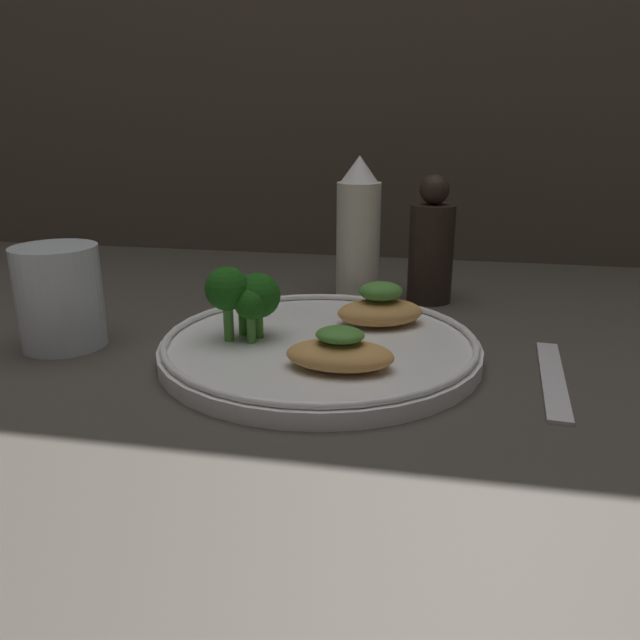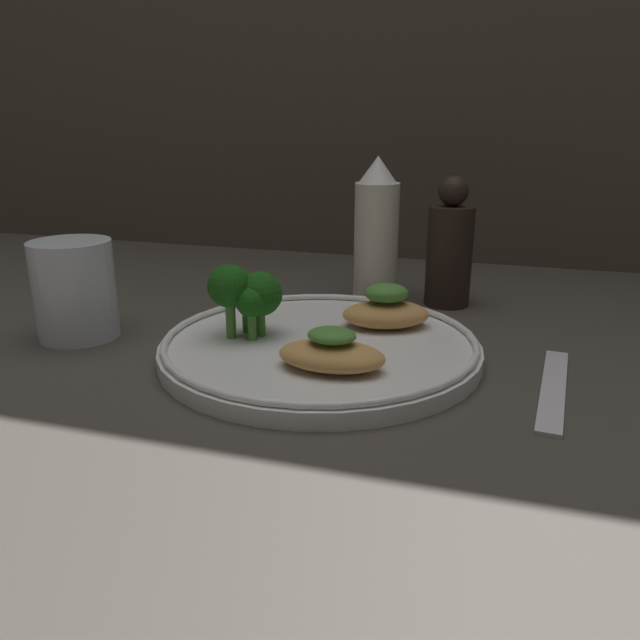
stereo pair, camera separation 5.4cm
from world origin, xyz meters
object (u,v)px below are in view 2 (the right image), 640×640
object	(u,v)px
broccoli_bunch	(247,294)
drinking_glass	(75,290)
plate	(320,346)
sauce_bottle	(376,233)
pepper_grinder	(450,249)

from	to	relation	value
broccoli_bunch	drinking_glass	xyz separation A→B (cm)	(-17.18, -1.23, -0.67)
plate	sauce_bottle	bearing A→B (deg)	88.28
plate	sauce_bottle	world-z (taller)	sauce_bottle
sauce_bottle	drinking_glass	bearing A→B (deg)	-138.64
pepper_grinder	broccoli_bunch	bearing A→B (deg)	-127.42
broccoli_bunch	sauce_bottle	size ratio (longest dim) A/B	0.41
sauce_bottle	pepper_grinder	distance (cm)	8.41
broccoli_bunch	pepper_grinder	xyz separation A→B (cm)	(15.46, 20.20, 0.98)
plate	sauce_bottle	xyz separation A→B (cm)	(0.59, 19.76, 6.76)
broccoli_bunch	sauce_bottle	world-z (taller)	sauce_bottle
sauce_bottle	plate	bearing A→B (deg)	-91.72
broccoli_bunch	drinking_glass	world-z (taller)	drinking_glass
pepper_grinder	plate	bearing A→B (deg)	-114.21
sauce_bottle	pepper_grinder	world-z (taller)	sauce_bottle
plate	drinking_glass	world-z (taller)	drinking_glass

